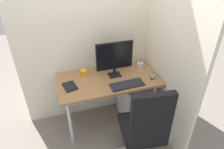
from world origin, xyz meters
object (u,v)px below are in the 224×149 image
object	(u,v)px
office_chair	(145,127)
coffee_mug	(84,73)
keyboard	(127,85)
mouse	(153,76)
monitor	(114,57)
pen_holder	(140,65)
notebook	(70,86)
filing_cabinet	(135,100)

from	to	relation	value
office_chair	coffee_mug	xyz separation A→B (m)	(-0.48, 0.88, 0.24)
keyboard	mouse	size ratio (longest dim) A/B	3.89
monitor	pen_holder	bearing A→B (deg)	9.71
keyboard	coffee_mug	world-z (taller)	coffee_mug
office_chair	pen_holder	size ratio (longest dim) A/B	7.00
office_chair	coffee_mug	size ratio (longest dim) A/B	9.48
office_chair	coffee_mug	distance (m)	1.03
mouse	pen_holder	distance (m)	0.28
monitor	notebook	bearing A→B (deg)	-170.76
notebook	coffee_mug	distance (m)	0.29
keyboard	pen_holder	bearing A→B (deg)	46.54
filing_cabinet	keyboard	size ratio (longest dim) A/B	1.43
pen_holder	coffee_mug	world-z (taller)	pen_holder
filing_cabinet	coffee_mug	bearing A→B (deg)	165.95
mouse	coffee_mug	world-z (taller)	coffee_mug
filing_cabinet	coffee_mug	distance (m)	0.85
office_chair	mouse	xyz separation A→B (m)	(0.35, 0.58, 0.22)
pen_holder	notebook	xyz separation A→B (m)	(-0.99, -0.16, -0.03)
filing_cabinet	monitor	world-z (taller)	monitor
monitor	keyboard	world-z (taller)	monitor
keyboard	notebook	size ratio (longest dim) A/B	2.20
pen_holder	monitor	bearing A→B (deg)	-170.29
keyboard	mouse	world-z (taller)	mouse
office_chair	notebook	distance (m)	1.00
office_chair	keyboard	world-z (taller)	office_chair
filing_cabinet	mouse	distance (m)	0.51
office_chair	keyboard	bearing A→B (deg)	92.19
office_chair	mouse	bearing A→B (deg)	58.76
office_chair	filing_cabinet	bearing A→B (deg)	75.12
monitor	mouse	distance (m)	0.55
keyboard	mouse	bearing A→B (deg)	9.13
filing_cabinet	mouse	bearing A→B (deg)	-39.85
pen_holder	filing_cabinet	bearing A→B (deg)	-127.46
monitor	pen_holder	world-z (taller)	monitor
filing_cabinet	office_chair	bearing A→B (deg)	-104.88
filing_cabinet	keyboard	xyz separation A→B (m)	(-0.21, -0.19, 0.46)
monitor	notebook	size ratio (longest dim) A/B	2.46
mouse	monitor	bearing A→B (deg)	173.68
mouse	pen_holder	size ratio (longest dim) A/B	0.69
notebook	monitor	bearing A→B (deg)	-3.27
keyboard	coffee_mug	xyz separation A→B (m)	(-0.46, 0.36, 0.03)
office_chair	monitor	size ratio (longest dim) A/B	2.33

